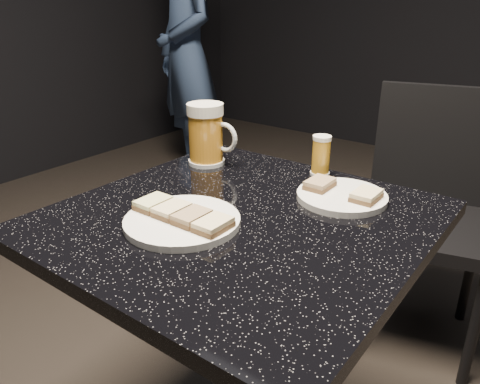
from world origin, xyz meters
name	(u,v)px	position (x,y,z in m)	size (l,w,h in m)	color
plate_large	(182,221)	(-0.06, -0.10, 0.76)	(0.22, 0.22, 0.01)	white
plate_small	(342,196)	(0.13, 0.19, 0.76)	(0.19, 0.19, 0.01)	white
patron	(187,55)	(-1.63, 1.59, 0.81)	(0.59, 0.39, 1.61)	navy
table	(240,313)	(0.00, 0.00, 0.51)	(0.70, 0.70, 0.75)	black
beer_mug	(207,134)	(-0.26, 0.20, 0.83)	(0.14, 0.10, 0.16)	silver
beer_tumbler	(321,155)	(0.02, 0.30, 0.80)	(0.05, 0.05, 0.10)	silver
chair	(429,204)	(0.15, 0.87, 0.50)	(0.52, 0.52, 0.88)	black
canapes_on_plate_large	(182,213)	(-0.06, -0.10, 0.77)	(0.21, 0.07, 0.02)	#4C3521
canapes_on_plate_small	(342,189)	(0.13, 0.19, 0.77)	(0.16, 0.07, 0.02)	#4C3521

